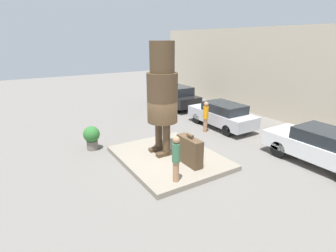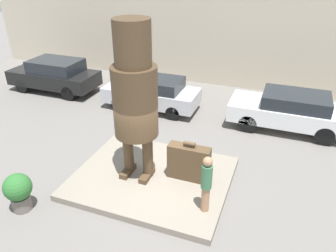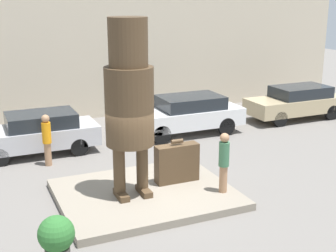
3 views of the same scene
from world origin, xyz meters
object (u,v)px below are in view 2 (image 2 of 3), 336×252
parked_car_white (290,110)px  planter_pot (18,190)px  parked_car_black (55,75)px  statue_figure (135,92)px  tourist (206,182)px  giant_suitcase (189,162)px  worker_hivis (142,101)px  parked_car_silver (152,93)px

parked_car_white → planter_pot: size_ratio=3.98×
parked_car_black → parked_car_white: (11.27, -0.16, -0.03)m
statue_figure → tourist: 3.08m
parked_car_black → parked_car_white: size_ratio=0.99×
tourist → planter_pot: (-4.78, -1.52, -0.48)m
giant_suitcase → planter_pot: giant_suitcase is taller
statue_figure → giant_suitcase: statue_figure is taller
parked_car_white → planter_pot: (-6.58, -7.49, -0.19)m
worker_hivis → parked_car_silver: bearing=94.6°
parked_car_black → parked_car_silver: (5.45, -0.27, -0.09)m
statue_figure → parked_car_white: statue_figure is taller
tourist → parked_car_white: size_ratio=0.37×
tourist → worker_hivis: (-3.90, 4.54, -0.18)m
giant_suitcase → parked_car_black: (-8.63, 4.94, 0.10)m
worker_hivis → tourist: bearing=-49.3°
statue_figure → giant_suitcase: 2.67m
parked_car_silver → planter_pot: 7.42m
planter_pot → worker_hivis: 6.13m
parked_car_silver → planter_pot: parked_car_silver is taller
giant_suitcase → parked_car_white: 5.46m
giant_suitcase → parked_car_white: (2.64, 4.78, 0.07)m
tourist → parked_car_white: bearing=73.2°
tourist → parked_car_black: 11.28m
statue_figure → tourist: bearing=-20.1°
parked_car_silver → tourist: bearing=124.4°
parked_car_silver → parked_car_white: (5.82, 0.11, 0.05)m
statue_figure → planter_pot: bearing=-135.7°
tourist → giant_suitcase: bearing=124.9°
worker_hivis → parked_car_white: bearing=14.0°
giant_suitcase → parked_car_black: 9.94m
tourist → parked_car_silver: (-4.01, 5.86, -0.35)m
giant_suitcase → planter_pot: 4.79m
giant_suitcase → planter_pot: (-3.94, -2.71, -0.12)m
statue_figure → tourist: (2.34, -0.85, -1.82)m
tourist → worker_hivis: 5.99m
giant_suitcase → tourist: 1.50m
statue_figure → parked_car_silver: statue_figure is taller
parked_car_black → worker_hivis: worker_hivis is taller
tourist → parked_car_black: tourist is taller
worker_hivis → parked_car_black: bearing=164.1°
statue_figure → giant_suitcase: bearing=12.6°
statue_figure → giant_suitcase: (1.51, 0.34, -2.18)m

